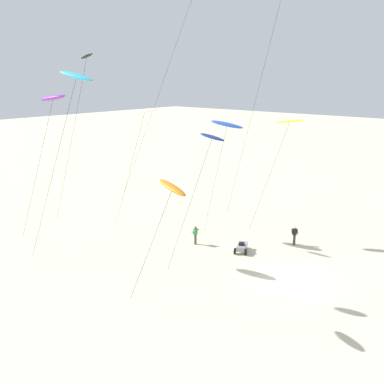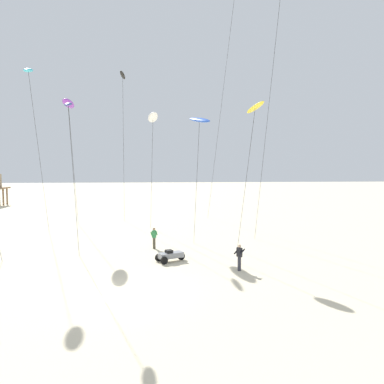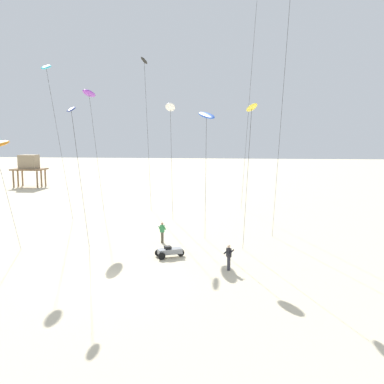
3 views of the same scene
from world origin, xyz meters
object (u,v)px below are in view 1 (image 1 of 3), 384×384
Objects in this scene: kite_orange at (172,188)px; kite_white at (144,112)px; kite_flyer_middle at (195,234)px; kite_yellow at (289,123)px; beach_buggy at (242,247)px; kite_blue at (227,125)px; kite_cyan at (76,78)px; kite_flyer_nearest at (295,235)px; kite_purple at (53,99)px; kite_black at (85,64)px; kite_navy at (211,140)px.

kite_white is at bearing 51.59° from kite_orange.
kite_orange reaches higher than kite_flyer_middle.
beach_buggy is at bearing 172.27° from kite_yellow.
kite_cyan is at bearing 169.41° from kite_blue.
kite_purple is at bearing 134.23° from kite_flyer_nearest.
kite_flyer_middle is at bearing 106.41° from beach_buggy.
beach_buggy is at bearing 12.84° from kite_orange.
kite_orange is at bearing -112.28° from kite_black.
beach_buggy is at bearing 13.63° from kite_navy.
kite_navy is at bearing -96.53° from kite_black.
kite_blue is 9.85m from kite_flyer_middle.
kite_orange is at bearing -173.93° from kite_yellow.
kite_cyan is 8.80× the size of kite_flyer_nearest.
kite_cyan reaches higher than kite_flyer_middle.
kite_flyer_middle is at bearing -71.26° from kite_black.
kite_navy is 11.89m from kite_flyer_middle.
kite_black is 10.26m from kite_cyan.
kite_purple is 1.22× the size of kite_blue.
kite_purple is at bearing 145.78° from kite_blue.
kite_white is 0.72× the size of kite_black.
kite_blue is 10.52m from beach_buggy.
kite_purple is 19.16m from beach_buggy.
kite_black reaches higher than beach_buggy.
kite_yellow is 11.87m from kite_navy.
kite_black is 1.10× the size of kite_cyan.
kite_flyer_middle is at bearing -42.23° from kite_purple.
beach_buggy is (4.49, -13.76, -14.72)m from kite_black.
kite_yellow reaches higher than kite_blue.
kite_navy is at bearing -113.30° from kite_white.
kite_white is at bearing 97.77° from beach_buggy.
kite_white is at bearing 91.52° from kite_flyer_middle.
kite_navy is (-8.60, -5.01, 0.05)m from kite_blue.
kite_flyer_middle is 0.79× the size of beach_buggy.
kite_navy is at bearing -132.27° from kite_flyer_middle.
kite_cyan is at bearing 150.92° from kite_flyer_nearest.
kite_yellow is 0.83× the size of kite_purple.
kite_black reaches higher than kite_orange.
kite_flyer_nearest is 1.00× the size of kite_flyer_middle.
kite_white is (8.09, -1.67, -1.43)m from kite_purple.
kite_cyan reaches higher than kite_purple.
kite_blue is 13.35m from kite_black.
kite_navy is 5.06× the size of beach_buggy.
kite_navy reaches higher than kite_orange.
kite_purple is 1.22× the size of kite_navy.
kite_black is 20.64m from beach_buggy.
kite_blue is 6.34× the size of kite_flyer_nearest.
kite_navy is 6.37× the size of kite_flyer_middle.
kite_flyer_middle is at bearing 171.29° from kite_blue.
kite_yellow is at bearing -7.73° from beach_buggy.
kite_flyer_middle is at bearing 47.73° from kite_navy.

